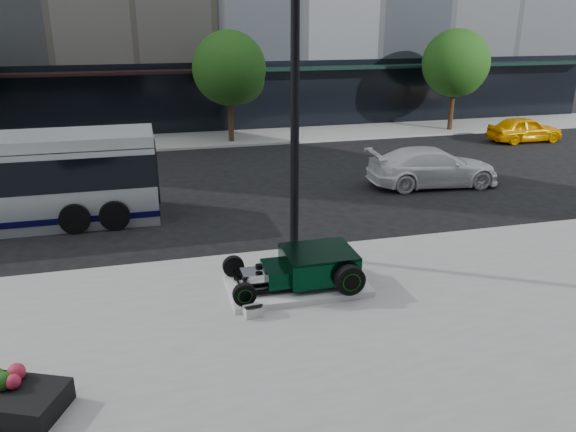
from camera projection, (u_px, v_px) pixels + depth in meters
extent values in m
plane|color=black|center=(265.00, 229.00, 18.07)|extent=(120.00, 120.00, 0.00)
cube|color=gray|center=(211.00, 139.00, 30.81)|extent=(70.00, 4.00, 0.12)
cube|color=black|center=(16.00, 105.00, 29.80)|extent=(22.00, 0.50, 4.00)
cube|color=black|center=(412.00, 91.00, 35.21)|extent=(24.00, 0.50, 4.00)
cube|color=black|center=(8.00, 75.00, 28.72)|extent=(22.00, 1.60, 0.15)
cube|color=black|center=(418.00, 65.00, 34.13)|extent=(24.00, 1.60, 0.15)
cylinder|color=black|center=(231.00, 117.00, 29.67)|extent=(0.28, 0.28, 2.60)
sphere|color=#0F3710|center=(229.00, 68.00, 28.83)|extent=(3.80, 3.80, 3.80)
sphere|color=#0F3710|center=(240.00, 79.00, 29.44)|extent=(2.60, 2.60, 2.60)
cylinder|color=black|center=(451.00, 107.00, 32.73)|extent=(0.28, 0.28, 2.60)
sphere|color=#0F3710|center=(456.00, 63.00, 31.88)|extent=(3.80, 3.80, 3.80)
sphere|color=#0F3710|center=(461.00, 73.00, 32.50)|extent=(2.60, 2.60, 2.60)
cube|color=silver|center=(297.00, 286.00, 13.84)|extent=(3.40, 1.80, 0.15)
cube|color=black|center=(302.00, 287.00, 13.38)|extent=(3.00, 0.08, 0.10)
cube|color=black|center=(292.00, 272.00, 14.20)|extent=(3.00, 0.08, 0.10)
cube|color=black|center=(319.00, 264.00, 13.80)|extent=(1.70, 1.45, 0.62)
cube|color=black|center=(319.00, 252.00, 13.69)|extent=(1.70, 1.45, 0.06)
cube|color=black|center=(275.00, 273.00, 13.58)|extent=(0.55, 1.05, 0.38)
cube|color=silver|center=(253.00, 278.00, 13.47)|extent=(0.55, 0.55, 0.34)
cylinder|color=black|center=(259.00, 267.00, 13.41)|extent=(0.18, 0.18, 0.10)
cylinder|color=black|center=(239.00, 284.00, 13.42)|extent=(0.06, 1.55, 0.06)
cylinder|color=black|center=(350.00, 280.00, 13.17)|extent=(0.72, 0.24, 0.72)
cylinder|color=black|center=(352.00, 282.00, 13.06)|extent=(0.37, 0.02, 0.37)
torus|color=#0B3D0E|center=(352.00, 282.00, 13.04)|extent=(0.44, 0.02, 0.44)
cylinder|color=black|center=(327.00, 252.00, 14.72)|extent=(0.72, 0.24, 0.72)
cylinder|color=black|center=(326.00, 250.00, 14.83)|extent=(0.37, 0.02, 0.37)
torus|color=#0B3D0E|center=(325.00, 250.00, 14.84)|extent=(0.44, 0.02, 0.44)
cylinder|color=black|center=(244.00, 294.00, 12.68)|extent=(0.54, 0.16, 0.54)
cylinder|color=black|center=(245.00, 296.00, 12.60)|extent=(0.28, 0.02, 0.28)
torus|color=#0B3D0E|center=(245.00, 296.00, 12.59)|extent=(0.34, 0.02, 0.34)
cylinder|color=black|center=(233.00, 266.00, 14.10)|extent=(0.54, 0.16, 0.54)
cylinder|color=black|center=(233.00, 265.00, 14.18)|extent=(0.28, 0.02, 0.28)
torus|color=#0B3D0E|center=(233.00, 265.00, 14.19)|extent=(0.34, 0.02, 0.34)
cube|color=silver|center=(253.00, 311.00, 12.59)|extent=(0.43, 0.34, 0.22)
cube|color=black|center=(253.00, 306.00, 12.55)|extent=(0.43, 0.32, 0.15)
cylinder|color=black|center=(295.00, 120.00, 14.51)|extent=(0.23, 0.23, 7.64)
cylinder|color=black|center=(294.00, 252.00, 15.77)|extent=(0.42, 0.42, 0.19)
cube|color=black|center=(2.00, 400.00, 9.53)|extent=(2.33, 1.80, 0.42)
sphere|color=#0F3710|center=(8.00, 382.00, 9.46)|extent=(0.27, 0.27, 0.27)
sphere|color=#C32240|center=(27.00, 379.00, 9.52)|extent=(0.27, 0.27, 0.27)
sphere|color=#0F3710|center=(45.00, 377.00, 9.59)|extent=(0.27, 0.27, 0.27)
cube|color=black|center=(156.00, 170.00, 19.01)|extent=(0.06, 2.30, 1.70)
cylinder|color=black|center=(75.00, 219.00, 17.57)|extent=(0.96, 0.28, 0.96)
cylinder|color=black|center=(82.00, 194.00, 19.94)|extent=(0.96, 0.28, 0.96)
cylinder|color=black|center=(115.00, 215.00, 17.85)|extent=(0.96, 0.28, 0.96)
cylinder|color=black|center=(117.00, 192.00, 20.22)|extent=(0.96, 0.28, 0.96)
imported|color=white|center=(433.00, 167.00, 22.45)|extent=(5.39, 2.52, 1.52)
imported|color=#F6A700|center=(525.00, 129.00, 30.30)|extent=(3.99, 1.61, 1.36)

